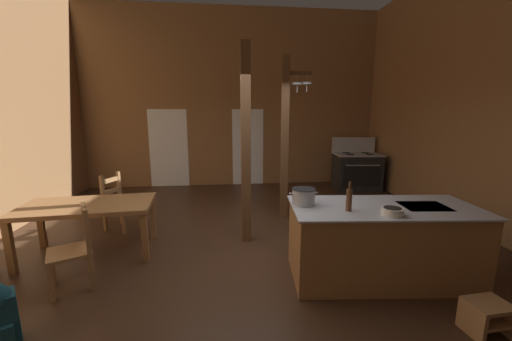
# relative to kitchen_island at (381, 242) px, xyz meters

# --- Properties ---
(ground_plane) EXTENTS (8.48, 9.16, 0.10)m
(ground_plane) POSITION_rel_kitchen_island_xyz_m (-1.56, 0.81, -0.50)
(ground_plane) COLOR #382316
(wall_back) EXTENTS (8.48, 0.14, 4.61)m
(wall_back) POSITION_rel_kitchen_island_xyz_m (-1.56, 5.06, 1.86)
(wall_back) COLOR brown
(wall_back) RESTS_ON ground_plane
(glazed_door_back_left) EXTENTS (1.00, 0.01, 2.05)m
(glazed_door_back_left) POSITION_rel_kitchen_island_xyz_m (-3.29, 4.98, 0.58)
(glazed_door_back_left) COLOR white
(glazed_door_back_left) RESTS_ON ground_plane
(glazed_panel_back_right) EXTENTS (0.84, 0.01, 2.05)m
(glazed_panel_back_right) POSITION_rel_kitchen_island_xyz_m (-1.18, 4.98, 0.58)
(glazed_panel_back_right) COLOR white
(glazed_panel_back_right) RESTS_ON ground_plane
(kitchen_island) EXTENTS (2.24, 1.16, 0.90)m
(kitchen_island) POSITION_rel_kitchen_island_xyz_m (0.00, 0.00, 0.00)
(kitchen_island) COLOR olive
(kitchen_island) RESTS_ON ground_plane
(stove_range) EXTENTS (1.21, 0.91, 1.32)m
(stove_range) POSITION_rel_kitchen_island_xyz_m (1.56, 4.10, 0.03)
(stove_range) COLOR black
(stove_range) RESTS_ON ground_plane
(support_post_with_pot_rack) EXTENTS (0.56, 0.25, 2.96)m
(support_post_with_pot_rack) POSITION_rel_kitchen_island_xyz_m (-0.71, 2.25, 1.13)
(support_post_with_pot_rack) COLOR brown
(support_post_with_pot_rack) RESTS_ON ground_plane
(support_post_center) EXTENTS (0.14, 0.14, 2.96)m
(support_post_center) POSITION_rel_kitchen_island_xyz_m (-1.52, 1.26, 1.03)
(support_post_center) COLOR brown
(support_post_center) RESTS_ON ground_plane
(step_stool) EXTENTS (0.38, 0.31, 0.30)m
(step_stool) POSITION_rel_kitchen_island_xyz_m (0.48, -1.01, -0.27)
(step_stool) COLOR #9E7044
(step_stool) RESTS_ON ground_plane
(dining_table) EXTENTS (1.77, 1.03, 0.74)m
(dining_table) POSITION_rel_kitchen_island_xyz_m (-3.74, 1.02, 0.20)
(dining_table) COLOR olive
(dining_table) RESTS_ON ground_plane
(ladderback_chair_near_window) EXTENTS (0.58, 0.58, 0.95)m
(ladderback_chair_near_window) POSITION_rel_kitchen_island_xyz_m (-3.65, 2.00, 0.00)
(ladderback_chair_near_window) COLOR #9E7044
(ladderback_chair_near_window) RESTS_ON ground_plane
(ladderback_chair_by_post) EXTENTS (0.59, 0.59, 0.95)m
(ladderback_chair_by_post) POSITION_rel_kitchen_island_xyz_m (-3.56, 0.20, 0.00)
(ladderback_chair_by_post) COLOR #9E7044
(ladderback_chair_by_post) RESTS_ON ground_plane
(stockpot_on_counter) EXTENTS (0.34, 0.27, 0.19)m
(stockpot_on_counter) POSITION_rel_kitchen_island_xyz_m (-0.92, 0.17, 0.55)
(stockpot_on_counter) COLOR #A8AAB2
(stockpot_on_counter) RESTS_ON kitchen_island
(mixing_bowl_on_counter) EXTENTS (0.23, 0.23, 0.08)m
(mixing_bowl_on_counter) POSITION_rel_kitchen_island_xyz_m (-0.08, -0.30, 0.49)
(mixing_bowl_on_counter) COLOR silver
(mixing_bowl_on_counter) RESTS_ON kitchen_island
(bottle_tall_on_counter) EXTENTS (0.07, 0.07, 0.33)m
(bottle_tall_on_counter) POSITION_rel_kitchen_island_xyz_m (-0.49, -0.11, 0.58)
(bottle_tall_on_counter) COLOR #56331E
(bottle_tall_on_counter) RESTS_ON kitchen_island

